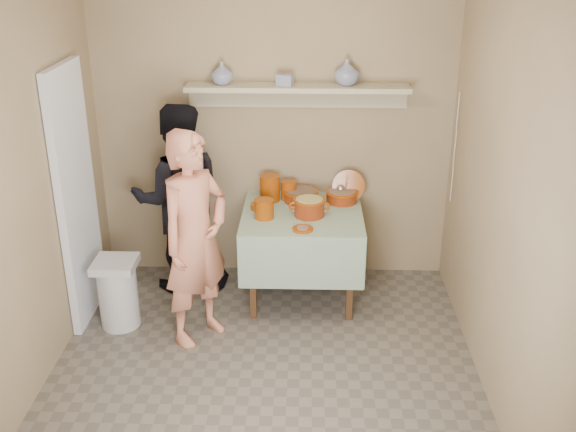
{
  "coord_description": "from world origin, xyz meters",
  "views": [
    {
      "loc": [
        0.29,
        -3.74,
        2.86
      ],
      "look_at": [
        0.15,
        0.75,
        0.95
      ],
      "focal_mm": 42.0,
      "sensor_mm": 36.0,
      "label": 1
    }
  ],
  "objects_px": {
    "trash_bin": "(118,293)",
    "cazuela_rice": "(309,206)",
    "person_cook": "(195,239)",
    "serving_table": "(302,225)",
    "person_helper": "(179,199)"
  },
  "relations": [
    {
      "from": "cazuela_rice",
      "to": "trash_bin",
      "type": "xyz_separation_m",
      "value": [
        -1.47,
        -0.44,
        -0.56
      ]
    },
    {
      "from": "person_helper",
      "to": "trash_bin",
      "type": "height_order",
      "value": "person_helper"
    },
    {
      "from": "trash_bin",
      "to": "cazuela_rice",
      "type": "bearing_deg",
      "value": 16.77
    },
    {
      "from": "person_helper",
      "to": "cazuela_rice",
      "type": "height_order",
      "value": "person_helper"
    },
    {
      "from": "serving_table",
      "to": "trash_bin",
      "type": "height_order",
      "value": "serving_table"
    },
    {
      "from": "serving_table",
      "to": "cazuela_rice",
      "type": "bearing_deg",
      "value": -53.03
    },
    {
      "from": "person_cook",
      "to": "cazuela_rice",
      "type": "distance_m",
      "value": 1.0
    },
    {
      "from": "serving_table",
      "to": "cazuela_rice",
      "type": "height_order",
      "value": "cazuela_rice"
    },
    {
      "from": "person_cook",
      "to": "serving_table",
      "type": "height_order",
      "value": "person_cook"
    },
    {
      "from": "person_helper",
      "to": "cazuela_rice",
      "type": "xyz_separation_m",
      "value": [
        1.08,
        -0.22,
        0.04
      ]
    },
    {
      "from": "cazuela_rice",
      "to": "trash_bin",
      "type": "relative_size",
      "value": 0.59
    },
    {
      "from": "serving_table",
      "to": "cazuela_rice",
      "type": "distance_m",
      "value": 0.22
    },
    {
      "from": "serving_table",
      "to": "person_cook",
      "type": "bearing_deg",
      "value": -139.73
    },
    {
      "from": "serving_table",
      "to": "trash_bin",
      "type": "bearing_deg",
      "value": -159.93
    },
    {
      "from": "person_cook",
      "to": "person_helper",
      "type": "height_order",
      "value": "person_cook"
    }
  ]
}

